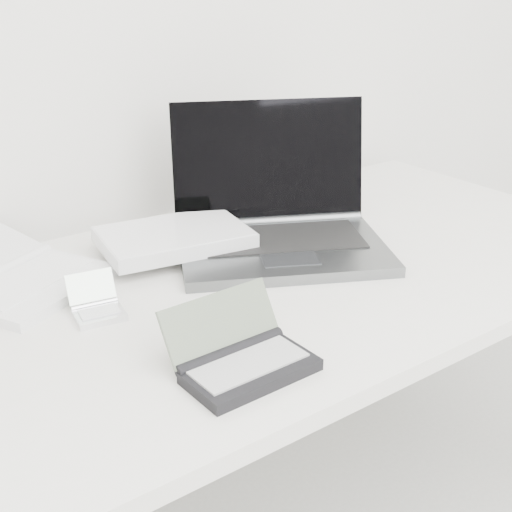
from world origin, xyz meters
TOP-DOWN VIEW (x-y plane):
  - desk at (0.00, 1.55)m, footprint 1.60×0.80m
  - laptop_large at (0.06, 1.66)m, footprint 0.60×0.49m
  - netbook_open_white at (-0.38, 1.77)m, footprint 0.38×0.42m
  - pda_silver at (-0.31, 1.58)m, footprint 0.09×0.10m
  - palmtop_charcoal at (-0.22, 1.29)m, footprint 0.19×0.16m

SIDE VIEW (x-z plane):
  - desk at x=0.00m, z-range 0.32..1.05m
  - pda_silver at x=-0.31m, z-range 0.71..0.78m
  - netbook_open_white at x=-0.38m, z-range 0.72..0.78m
  - palmtop_charcoal at x=-0.22m, z-range 0.70..0.80m
  - laptop_large at x=0.06m, z-range 0.64..0.91m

